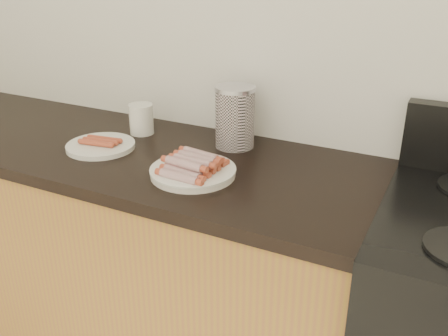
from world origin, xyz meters
The scene contains 9 objects.
wall_back centered at (0.00, 2.00, 1.30)m, with size 4.00×0.04×2.60m, color silver.
cabinet_base centered at (-0.70, 1.69, 0.43)m, with size 2.20×0.59×0.86m, color brown.
counter_slab centered at (-0.70, 1.69, 0.88)m, with size 2.20×0.62×0.04m, color black.
main_plate centered at (-0.14, 1.60, 0.91)m, with size 0.25×0.25×0.02m, color white.
side_plate centered at (-0.53, 1.65, 0.91)m, with size 0.23×0.23×0.02m, color silver.
hotdog_pile centered at (-0.14, 1.60, 0.94)m, with size 0.12×0.21×0.05m.
plain_sausages centered at (-0.53, 1.65, 0.93)m, with size 0.12×0.08×0.02m.
canister centered at (-0.13, 1.87, 1.00)m, with size 0.14×0.14×0.21m.
mug centered at (-0.49, 1.83, 0.95)m, with size 0.09×0.09×0.11m, color silver.
Camera 1 is at (0.55, 0.43, 1.53)m, focal length 40.00 mm.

